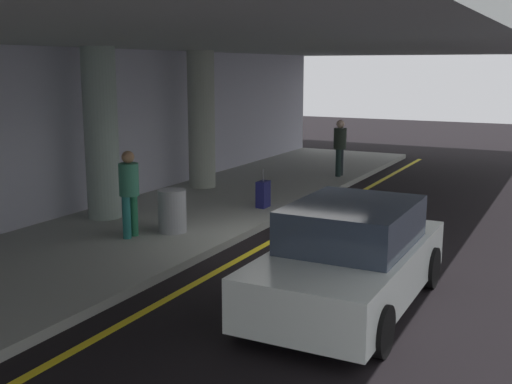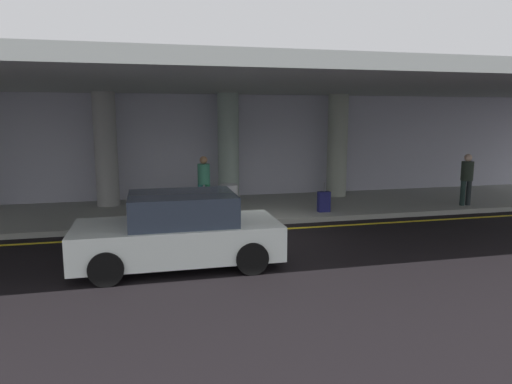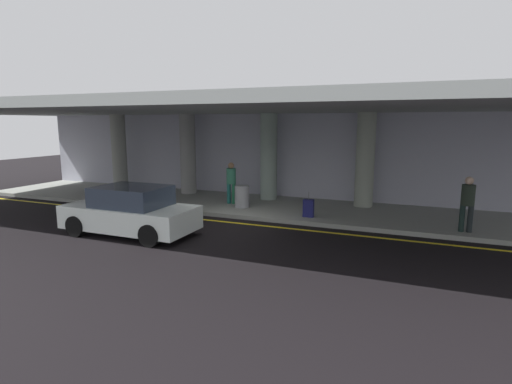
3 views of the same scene
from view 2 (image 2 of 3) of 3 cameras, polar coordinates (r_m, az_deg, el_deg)
ground_plane at (r=11.97m, az=0.28°, el=-5.33°), size 60.00×60.00×0.00m
sidewalk at (r=14.91m, az=-2.55°, el=-2.11°), size 26.00×4.20×0.15m
lane_stripe_yellow at (r=12.41m, az=-0.24°, el=-4.78°), size 26.00×0.14×0.01m
support_column_left_mid at (r=15.66m, az=-18.06°, el=5.02°), size 0.72×0.72×3.65m
support_column_center at (r=15.85m, az=-3.44°, el=5.51°), size 0.72×0.72×3.65m
support_column_right_mid at (r=17.00m, az=10.02°, el=5.64°), size 0.72×0.72×3.65m
ceiling_overhang at (r=14.15m, az=-2.27°, el=13.06°), size 28.00×13.20×0.30m
terminal_back_wall at (r=16.86m, az=-4.05°, el=5.48°), size 26.00×0.30×3.80m
car_white at (r=9.54m, az=-9.49°, el=-4.87°), size 4.10×1.92×1.50m
traveler_with_luggage at (r=16.46m, az=24.62°, el=1.80°), size 0.38×0.38×1.68m
person_waiting_for_ride at (r=14.28m, az=-6.47°, el=1.56°), size 0.38×0.38×1.68m
suitcase_upright_primary at (r=14.19m, az=8.38°, el=-1.19°), size 0.36×0.22×0.90m
trash_bin_steel at (r=13.98m, az=-3.34°, el=-0.80°), size 0.56×0.56×0.85m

